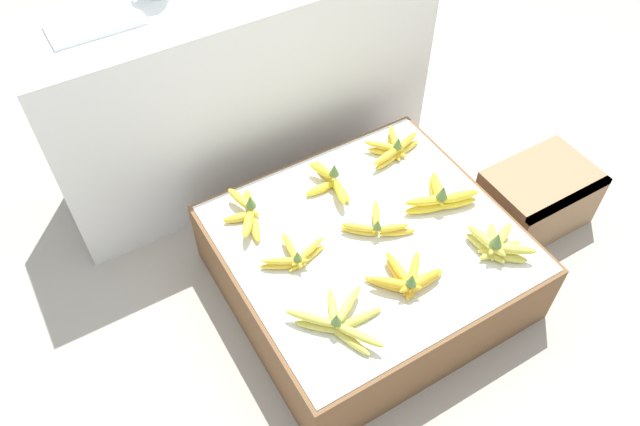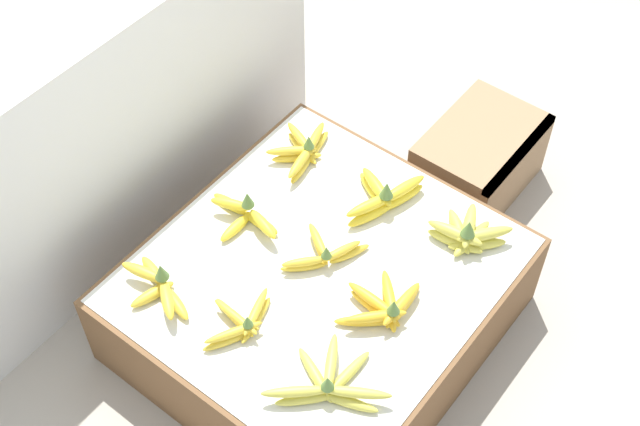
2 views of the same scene
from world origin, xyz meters
name	(u,v)px [view 2 (image 2 of 2)]	position (x,y,z in m)	size (l,w,h in m)	color
ground_plane	(319,326)	(0.00, 0.00, 0.00)	(10.00, 10.00, 0.00)	#A89E8E
display_platform	(319,299)	(0.00, 0.00, 0.14)	(0.92, 0.86, 0.28)	brown
back_vendor_table	(83,122)	(-0.07, 0.78, 0.39)	(1.47, 0.40, 0.79)	white
wooden_crate	(479,160)	(0.72, -0.06, 0.12)	(0.39, 0.28, 0.24)	#997551
banana_bunch_front_left	(329,385)	(-0.26, -0.23, 0.30)	(0.27, 0.27, 0.09)	gold
banana_bunch_front_midleft	(384,307)	(-0.01, -0.21, 0.31)	(0.23, 0.18, 0.10)	gold
banana_bunch_front_midright	(468,235)	(0.31, -0.25, 0.31)	(0.16, 0.20, 0.11)	gold
banana_bunch_middle_left	(241,323)	(-0.26, 0.04, 0.30)	(0.23, 0.16, 0.08)	gold
banana_bunch_middle_midleft	(323,253)	(0.03, 0.01, 0.30)	(0.22, 0.17, 0.08)	gold
banana_bunch_middle_midright	(383,197)	(0.28, 0.00, 0.31)	(0.26, 0.18, 0.11)	yellow
banana_bunch_back_left	(159,286)	(-0.31, 0.27, 0.31)	(0.15, 0.24, 0.11)	gold
banana_bunch_back_midleft	(244,215)	(0.00, 0.25, 0.31)	(0.13, 0.25, 0.11)	yellow
banana_bunch_back_midright	(303,151)	(0.28, 0.28, 0.30)	(0.24, 0.16, 0.09)	gold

